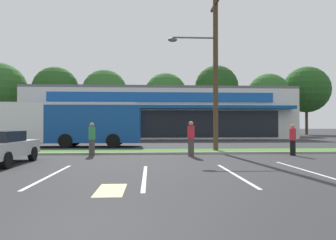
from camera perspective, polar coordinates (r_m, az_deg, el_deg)
grass_median at (r=18.49m, az=-7.23°, el=-5.75°), size 56.00×2.20×0.12m
curb_lip at (r=17.28m, az=-7.51°, el=-6.10°), size 56.00×0.24×0.12m
parking_stripe_1 at (r=10.83m, az=-20.70°, el=-9.48°), size 0.12×4.80×0.01m
parking_stripe_2 at (r=9.99m, az=-4.31°, el=-10.27°), size 0.12×4.80×0.01m
parking_stripe_3 at (r=10.58m, az=12.13°, el=-9.73°), size 0.12×4.80×0.01m
parking_stripe_4 at (r=12.37m, az=23.69°, el=-8.38°), size 0.12×4.80×0.01m
lot_arrow at (r=8.09m, az=-10.44°, el=-12.49°), size 0.70×1.60×0.01m
storefront_building at (r=40.98m, az=-1.46°, el=1.08°), size 31.41×14.44×6.06m
tree_left at (r=49.85m, az=-19.90°, el=5.23°), size 6.84×6.84×10.33m
tree_mid_left at (r=48.57m, az=-11.54°, el=5.01°), size 6.83×6.83×10.03m
tree_mid at (r=50.37m, az=-0.46°, el=4.74°), size 6.83×6.83×9.99m
tree_mid_right at (r=51.78m, az=8.89°, el=5.94°), size 7.08×7.08×11.33m
tree_right at (r=51.14m, az=17.94°, el=4.48°), size 6.47×6.47×9.62m
tree_far_right at (r=56.70m, az=24.02°, el=5.10°), size 7.60×7.60×11.28m
utility_pole at (r=19.14m, az=8.27°, el=9.58°), size 3.03×2.40×9.53m
city_bus at (r=24.47m, az=-19.54°, el=-0.52°), size 12.25×2.86×3.25m
car_1 at (r=14.51m, az=-28.43°, el=-4.38°), size 1.86×4.19×1.38m
car_2 at (r=32.53m, az=-23.56°, el=-2.34°), size 4.71×1.95×1.47m
pedestrian_near_bench at (r=17.00m, az=-13.78°, el=-3.39°), size 0.35×0.35×1.76m
pedestrian_mid at (r=16.18m, az=4.24°, el=-3.42°), size 0.37×0.37×1.82m
pedestrian_far at (r=17.86m, az=21.89°, el=-3.38°), size 0.34×0.34×1.66m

